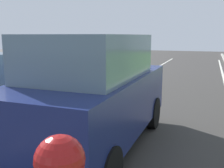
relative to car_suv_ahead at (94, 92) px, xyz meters
The scene contains 4 objects.
ground_plane 5.89m from the car_suv_ahead, 97.56° to the left, with size 60.00×60.00×0.00m, color #383533.
lane_line_center 6.02m from the car_suv_ahead, 104.31° to the left, with size 0.12×32.00×0.01m, color silver.
car_suv_ahead is the anchor object (origin of this frame).
car_hatchback_far 6.59m from the car_suv_ahead, 120.37° to the left, with size 1.81×3.74×1.78m.
Camera 1 is at (2.89, 3.68, 2.26)m, focal length 41.73 mm.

